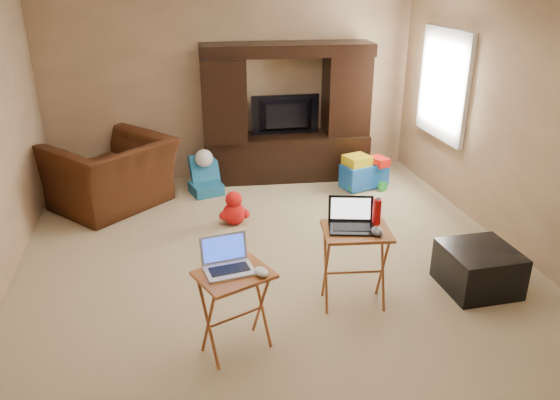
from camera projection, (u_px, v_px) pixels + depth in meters
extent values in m
plane|color=tan|center=(276.00, 266.00, 5.41)|extent=(5.50, 5.50, 0.00)
plane|color=tan|center=(233.00, 86.00, 7.39)|extent=(5.00, 0.00, 5.00)
plane|color=tan|center=(402.00, 325.00, 2.45)|extent=(5.00, 0.00, 5.00)
plane|color=tan|center=(521.00, 130.00, 5.42)|extent=(0.00, 5.50, 5.50)
plane|color=white|center=(445.00, 85.00, 6.75)|extent=(0.00, 1.20, 1.20)
cube|color=white|center=(444.00, 85.00, 6.74)|extent=(0.06, 1.14, 1.34)
cube|color=black|center=(286.00, 113.00, 7.37)|extent=(2.29, 0.76, 1.84)
imported|color=black|center=(287.00, 116.00, 7.38)|extent=(0.94, 0.15, 0.54)
imported|color=#43200E|center=(112.00, 174.00, 6.63)|extent=(1.71, 1.70, 0.84)
cube|color=black|center=(478.00, 269.00, 4.98)|extent=(0.62, 0.62, 0.40)
cube|color=#A75B28|center=(236.00, 312.00, 4.11)|extent=(0.64, 0.58, 0.68)
cube|color=brown|center=(354.00, 268.00, 4.68)|extent=(0.61, 0.52, 0.72)
cube|color=silver|center=(229.00, 257.00, 3.95)|extent=(0.39, 0.34, 0.24)
cube|color=black|center=(352.00, 216.00, 4.50)|extent=(0.44, 0.39, 0.24)
ellipsoid|color=silver|center=(261.00, 272.00, 3.94)|extent=(0.13, 0.16, 0.06)
ellipsoid|color=#404046|center=(377.00, 231.00, 4.44)|extent=(0.11, 0.16, 0.06)
cylinder|color=#BB0B0D|center=(377.00, 212.00, 4.60)|extent=(0.07, 0.07, 0.22)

